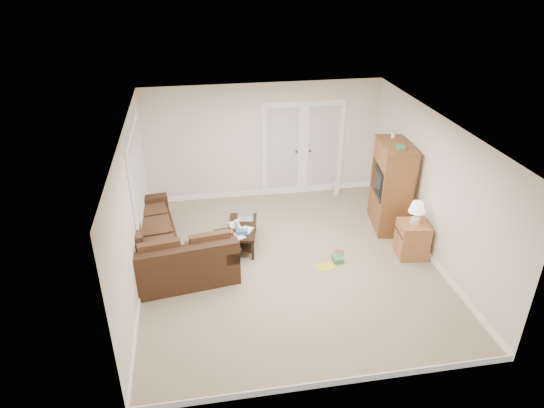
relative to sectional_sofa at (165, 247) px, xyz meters
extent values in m
plane|color=tan|center=(2.11, -0.40, -0.31)|extent=(5.50, 5.50, 0.00)
cube|color=white|center=(2.11, -0.40, 2.19)|extent=(5.00, 5.50, 0.02)
cube|color=white|center=(-0.39, -0.40, 0.94)|extent=(0.02, 5.50, 2.50)
cube|color=white|center=(4.61, -0.40, 0.94)|extent=(0.02, 5.50, 2.50)
cube|color=white|center=(2.11, 2.35, 0.94)|extent=(5.00, 0.02, 2.50)
cube|color=white|center=(2.11, -3.15, 0.94)|extent=(5.00, 0.02, 2.50)
cube|color=silver|center=(2.51, 2.32, 0.71)|extent=(0.90, 0.04, 2.13)
cube|color=silver|center=(3.41, 2.32, 0.71)|extent=(0.90, 0.04, 2.13)
cube|color=silver|center=(2.51, 2.30, 0.76)|extent=(0.68, 0.02, 1.80)
cube|color=silver|center=(3.41, 2.30, 0.76)|extent=(0.68, 0.02, 1.80)
cube|color=silver|center=(-0.36, 0.60, 1.24)|extent=(0.04, 1.92, 1.42)
cube|color=silver|center=(-0.34, 0.60, 1.24)|extent=(0.02, 1.74, 1.24)
cube|color=#3C2517|center=(-0.25, 0.45, -0.12)|extent=(1.15, 2.26, 0.39)
cube|color=#3C2517|center=(-0.55, 0.40, 0.28)|extent=(0.54, 2.17, 0.40)
cube|color=#3C2517|center=(-0.39, 1.40, 0.18)|extent=(0.87, 0.34, 0.21)
cube|color=#533421|center=(-0.17, 0.46, 0.14)|extent=(0.86, 2.12, 0.11)
cube|color=#3C2517|center=(0.33, -0.56, -0.12)|extent=(1.79, 1.08, 0.39)
cube|color=#3C2517|center=(0.37, -0.86, 0.28)|extent=(1.70, 0.47, 0.40)
cube|color=#3C2517|center=(1.05, -0.45, 0.18)|extent=(0.34, 0.87, 0.21)
cube|color=#533421|center=(0.32, -0.48, 0.14)|extent=(1.66, 0.79, 0.11)
cube|color=black|center=(1.05, -0.45, 0.30)|extent=(0.41, 0.79, 0.03)
cube|color=red|center=(1.02, -0.25, 0.32)|extent=(0.31, 0.15, 0.02)
cube|color=black|center=(1.38, 0.31, 0.08)|extent=(0.67, 1.08, 0.05)
cube|color=black|center=(1.38, 0.31, -0.18)|extent=(0.59, 0.99, 0.03)
cylinder|color=white|center=(1.28, 0.28, 0.17)|extent=(0.08, 0.08, 0.15)
cylinder|color=red|center=(1.28, 0.28, 0.31)|extent=(0.01, 0.01, 0.13)
cube|color=#3766B3|center=(1.35, 0.03, 0.14)|extent=(0.22, 0.14, 0.08)
cube|color=white|center=(1.36, 0.22, 0.10)|extent=(0.42, 0.60, 0.00)
cube|color=brown|center=(4.31, 0.58, 0.01)|extent=(0.75, 1.15, 0.64)
cube|color=brown|center=(4.31, 0.58, 1.19)|extent=(0.75, 1.15, 0.43)
cube|color=black|center=(4.29, 0.58, 0.60)|extent=(0.61, 0.71, 0.53)
cube|color=black|center=(4.03, 0.62, 0.62)|extent=(0.10, 0.55, 0.43)
cube|color=#3A7F4B|center=(4.26, 0.32, 1.43)|extent=(0.16, 0.21, 0.06)
cylinder|color=white|center=(4.36, 0.90, 1.46)|extent=(0.07, 0.07, 0.13)
cube|color=#A9673E|center=(4.31, -0.52, 0.01)|extent=(0.56, 0.56, 0.65)
cylinder|color=beige|center=(4.31, -0.52, 0.39)|extent=(0.16, 0.16, 0.10)
cylinder|color=beige|center=(4.31, -0.52, 0.51)|extent=(0.03, 0.03, 0.14)
cone|color=white|center=(4.31, -0.52, 0.66)|extent=(0.28, 0.28, 0.18)
cube|color=white|center=(3.68, 2.05, -0.16)|extent=(0.14, 0.12, 0.31)
cube|color=gold|center=(2.71, -0.62, -0.31)|extent=(0.36, 0.32, 0.01)
cube|color=#3A7F4B|center=(2.97, -0.48, -0.27)|extent=(0.17, 0.22, 0.09)
imported|color=brown|center=(2.96, -0.24, -0.30)|extent=(0.27, 0.30, 0.02)
camera|label=1|loc=(0.64, -7.28, 4.54)|focal=32.00mm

